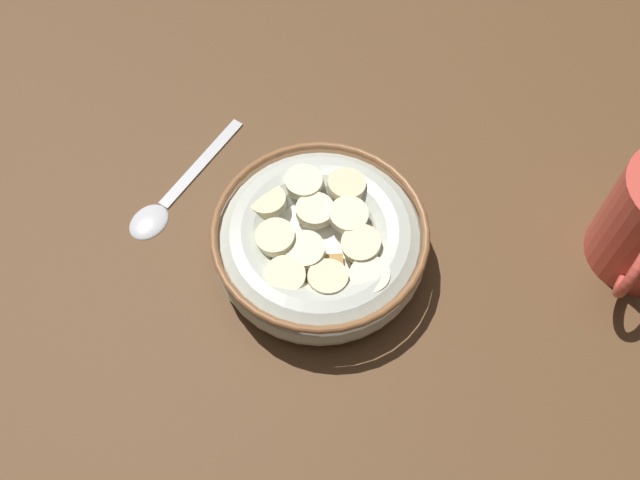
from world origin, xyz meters
TOP-DOWN VIEW (x-y plane):
  - ground_plane at (0.00, 0.00)cm, footprint 101.64×101.64cm
  - cereal_bowl at (0.01, 0.00)cm, footprint 16.87×16.87cm
  - spoon at (3.02, -13.83)cm, footprint 14.56×3.00cm

SIDE VIEW (x-z plane):
  - ground_plane at x=0.00cm, z-range -2.00..0.00cm
  - spoon at x=3.02cm, z-range -0.07..0.73cm
  - cereal_bowl at x=0.01cm, z-range -0.03..5.27cm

